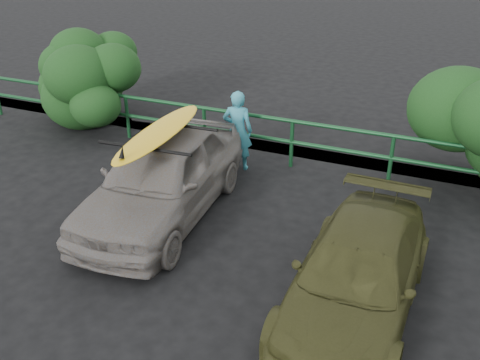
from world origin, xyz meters
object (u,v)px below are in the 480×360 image
at_px(guardrail, 247,136).
at_px(surfboard, 159,132).
at_px(man, 238,131).
at_px(sedan, 163,177).
at_px(olive_vehicle, 357,274).

distance_m(guardrail, surfboard, 2.97).
distance_m(guardrail, man, 0.59).
bearing_deg(sedan, olive_vehicle, -22.11).
height_order(guardrail, olive_vehicle, olive_vehicle).
distance_m(olive_vehicle, man, 4.67).
bearing_deg(man, sedan, 68.09).
height_order(sedan, surfboard, surfboard).
bearing_deg(man, olive_vehicle, 121.55).
height_order(guardrail, surfboard, surfboard).
relative_size(sedan, olive_vehicle, 1.12).
bearing_deg(surfboard, man, 75.34).
xyz_separation_m(olive_vehicle, surfboard, (-3.60, 1.14, 1.00)).
distance_m(guardrail, sedan, 2.79).
xyz_separation_m(sedan, olive_vehicle, (3.60, -1.14, -0.18)).
distance_m(man, surfboard, 2.40).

